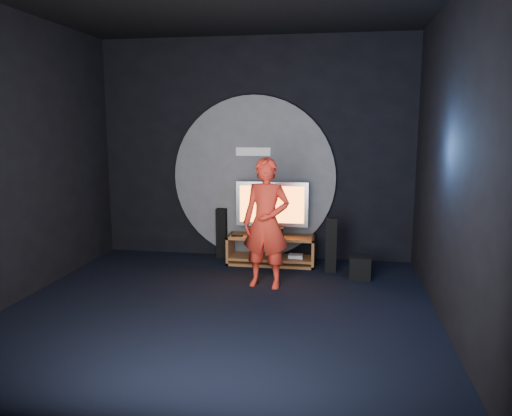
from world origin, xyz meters
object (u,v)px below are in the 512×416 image
(player, at_px, (266,223))
(subwoofer, at_px, (360,267))
(tower_speaker_right, at_px, (331,245))
(media_console, at_px, (272,252))
(tv, at_px, (272,206))
(tower_speaker_left, at_px, (222,233))

(player, bearing_deg, subwoofer, 32.01)
(tower_speaker_right, bearing_deg, media_console, 165.44)
(tv, height_order, tower_speaker_right, tv)
(media_console, bearing_deg, subwoofer, -21.53)
(tv, xyz_separation_m, tower_speaker_left, (-0.85, 0.23, -0.50))
(tower_speaker_right, bearing_deg, subwoofer, -34.78)
(media_console, relative_size, player, 0.78)
(media_console, height_order, tower_speaker_right, tower_speaker_right)
(subwoofer, bearing_deg, media_console, 158.47)
(tower_speaker_right, distance_m, player, 1.27)
(tower_speaker_left, bearing_deg, tower_speaker_right, -16.87)
(tower_speaker_right, distance_m, subwoofer, 0.55)
(subwoofer, xyz_separation_m, player, (-1.25, -0.54, 0.70))
(media_console, distance_m, player, 1.26)
(media_console, height_order, tower_speaker_left, tower_speaker_left)
(tower_speaker_left, bearing_deg, tv, -15.29)
(media_console, distance_m, tower_speaker_right, 0.96)
(media_console, bearing_deg, tower_speaker_right, -14.56)
(player, bearing_deg, tower_speaker_left, 132.73)
(media_console, distance_m, subwoofer, 1.42)
(tv, xyz_separation_m, subwoofer, (1.33, -0.59, -0.74))
(media_console, relative_size, tower_speaker_right, 1.67)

